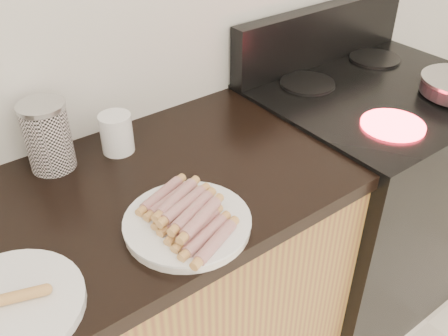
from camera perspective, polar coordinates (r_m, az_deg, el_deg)
stove at (r=1.95m, az=15.30°, el=-3.45°), size 0.76×0.65×0.91m
stove_panel at (r=1.83m, az=11.07°, el=14.75°), size 0.76×0.06×0.20m
burner_near_left at (r=1.50m, az=18.74°, el=4.69°), size 0.18×0.18×0.01m
burner_far_left at (r=1.68m, az=9.52°, el=9.52°), size 0.18×0.18×0.01m
burner_far_right at (r=1.93m, az=16.83°, el=11.87°), size 0.18×0.18×0.01m
main_plate at (r=1.09m, az=-4.20°, el=-6.48°), size 0.36×0.36×0.02m
side_plate at (r=1.01m, az=-23.46°, el=-14.36°), size 0.30×0.30×0.02m
hotdog_pile at (r=1.07m, az=-4.26°, el=-5.28°), size 0.12×0.26×0.05m
plain_sausages at (r=0.99m, az=-23.74°, el=-13.57°), size 0.14×0.07×0.02m
canister at (r=1.30m, az=-19.51°, el=3.44°), size 0.12×0.12×0.18m
mug at (r=1.34m, az=-12.18°, el=3.90°), size 0.10×0.10×0.11m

